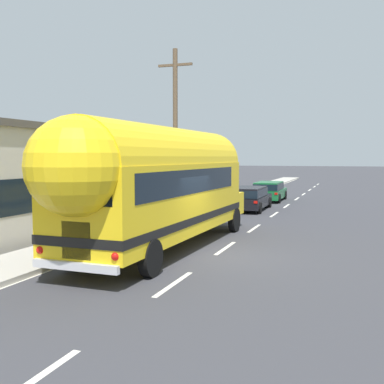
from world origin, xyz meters
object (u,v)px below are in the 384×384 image
object	(u,v)px
utility_pole	(175,131)
car_lead	(249,197)
car_second	(269,190)
painted_bus	(158,182)

from	to	relation	value
utility_pole	car_lead	size ratio (longest dim) A/B	1.76
utility_pole	car_second	size ratio (longest dim) A/B	1.84
painted_bus	car_lead	distance (m)	12.91
utility_pole	car_second	world-z (taller)	utility_pole
utility_pole	car_lead	xyz separation A→B (m)	(2.81, 4.65, -3.63)
painted_bus	car_second	world-z (taller)	painted_bus
car_lead	car_second	distance (m)	6.10
utility_pole	painted_bus	bearing A→B (deg)	-72.21
car_second	painted_bus	bearing A→B (deg)	-90.81
painted_bus	car_second	xyz separation A→B (m)	(0.27, 18.92, -1.51)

